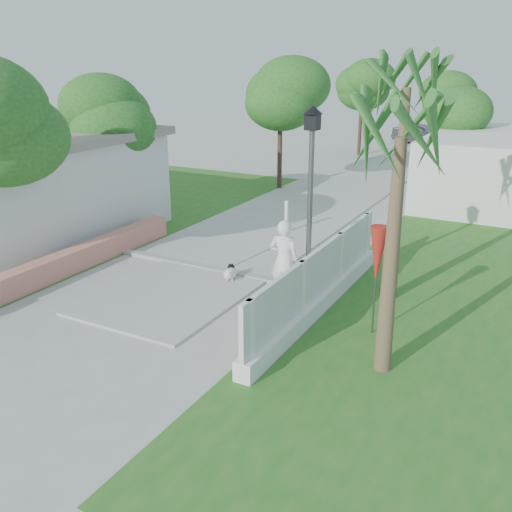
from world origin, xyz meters
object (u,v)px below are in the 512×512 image
Objects in this scene: street_lamp at (310,198)px; dog at (230,273)px; skateboarder at (264,259)px; patio_umbrella at (378,256)px; parked_car at (423,134)px; bollard at (286,216)px.

dog is (-2.16, 0.08, -2.20)m from street_lamp.
dog is (-1.12, 0.33, -0.67)m from skateboarder.
parked_car is at bearing 100.99° from patio_umbrella.
bollard is (-2.70, 4.50, -1.84)m from street_lamp.
skateboarder is at bearing -159.56° from parked_car.
dog is (-4.06, 1.08, -1.46)m from patio_umbrella.
street_lamp is 2.08× the size of skateboarder.
skateboarder is 26.91m from parked_car.
bollard is 0.27× the size of parked_car.
patio_umbrella is at bearing -153.72° from parked_car.
parked_car reaches higher than dog.
street_lamp is 1.11× the size of parked_car.
bollard is 0.47× the size of patio_umbrella.
skateboarder is at bearing -40.49° from dog.
skateboarder reaches higher than parked_car.
street_lamp is 4.07× the size of bollard.
skateboarder reaches higher than bollard.
patio_umbrella is 3.14m from skateboarder.
bollard reaches higher than dog.
street_lamp is 1.93× the size of patio_umbrella.
bollard is at bearing 72.64° from dog.
street_lamp is 3.08m from dog.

